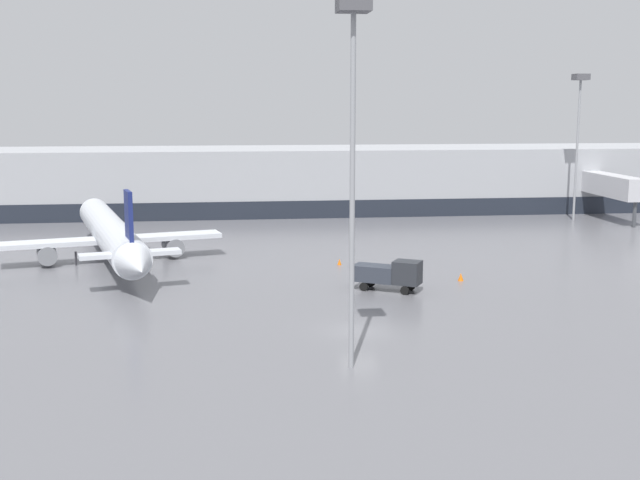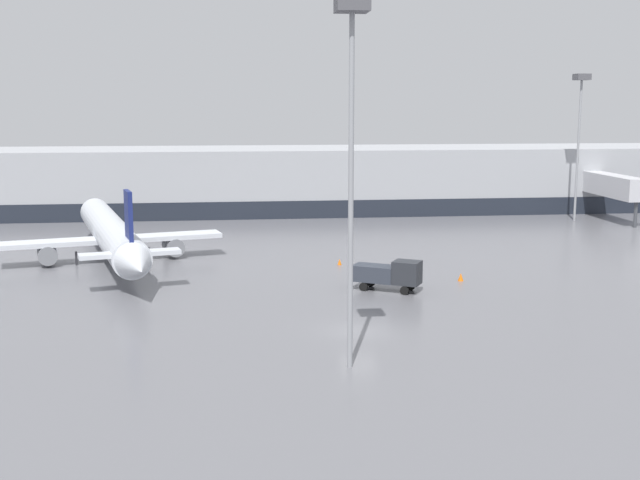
{
  "view_description": "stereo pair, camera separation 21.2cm",
  "coord_description": "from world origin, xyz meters",
  "px_view_note": "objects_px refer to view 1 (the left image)",
  "views": [
    {
      "loc": [
        -8.81,
        -51.63,
        15.16
      ],
      "look_at": [
        -0.33,
        19.27,
        3.0
      ],
      "focal_mm": 45.0,
      "sensor_mm": 36.0,
      "label": 1
    },
    {
      "loc": [
        -8.6,
        -51.66,
        15.16
      ],
      "look_at": [
        -0.33,
        19.27,
        3.0
      ],
      "focal_mm": 45.0,
      "sensor_mm": 36.0,
      "label": 2
    }
  ],
  "objects_px": {
    "service_truck_2": "(389,273)",
    "traffic_cone_0": "(339,262)",
    "parked_jet_0": "(111,234)",
    "apron_light_mast_3": "(579,106)",
    "traffic_cone_1": "(461,277)",
    "apron_light_mast_5": "(353,85)"
  },
  "relations": [
    {
      "from": "traffic_cone_0",
      "to": "apron_light_mast_5",
      "type": "height_order",
      "value": "apron_light_mast_5"
    },
    {
      "from": "parked_jet_0",
      "to": "apron_light_mast_5",
      "type": "distance_m",
      "value": 41.1
    },
    {
      "from": "parked_jet_0",
      "to": "traffic_cone_1",
      "type": "height_order",
      "value": "parked_jet_0"
    },
    {
      "from": "parked_jet_0",
      "to": "traffic_cone_0",
      "type": "height_order",
      "value": "parked_jet_0"
    },
    {
      "from": "parked_jet_0",
      "to": "service_truck_2",
      "type": "height_order",
      "value": "parked_jet_0"
    },
    {
      "from": "service_truck_2",
      "to": "traffic_cone_0",
      "type": "xyz_separation_m",
      "value": [
        -2.52,
        11.1,
        -1.17
      ]
    },
    {
      "from": "traffic_cone_0",
      "to": "traffic_cone_1",
      "type": "height_order",
      "value": "traffic_cone_1"
    },
    {
      "from": "service_truck_2",
      "to": "traffic_cone_0",
      "type": "relative_size",
      "value": 9.95
    },
    {
      "from": "apron_light_mast_3",
      "to": "parked_jet_0",
      "type": "bearing_deg",
      "value": -159.32
    },
    {
      "from": "apron_light_mast_5",
      "to": "traffic_cone_0",
      "type": "bearing_deg",
      "value": 83.11
    },
    {
      "from": "parked_jet_0",
      "to": "apron_light_mast_3",
      "type": "bearing_deg",
      "value": -83.53
    },
    {
      "from": "parked_jet_0",
      "to": "apron_light_mast_5",
      "type": "relative_size",
      "value": 1.87
    },
    {
      "from": "parked_jet_0",
      "to": "traffic_cone_1",
      "type": "distance_m",
      "value": 33.79
    },
    {
      "from": "apron_light_mast_3",
      "to": "apron_light_mast_5",
      "type": "bearing_deg",
      "value": -124.67
    },
    {
      "from": "parked_jet_0",
      "to": "apron_light_mast_3",
      "type": "xyz_separation_m",
      "value": [
        56.75,
        21.43,
        12.19
      ]
    },
    {
      "from": "apron_light_mast_5",
      "to": "apron_light_mast_3",
      "type": "bearing_deg",
      "value": 55.33
    },
    {
      "from": "service_truck_2",
      "to": "apron_light_mast_5",
      "type": "distance_m",
      "value": 24.63
    },
    {
      "from": "traffic_cone_0",
      "to": "service_truck_2",
      "type": "bearing_deg",
      "value": -77.2
    },
    {
      "from": "traffic_cone_1",
      "to": "apron_light_mast_3",
      "type": "height_order",
      "value": "apron_light_mast_3"
    },
    {
      "from": "apron_light_mast_3",
      "to": "service_truck_2",
      "type": "bearing_deg",
      "value": -131.27
    },
    {
      "from": "parked_jet_0",
      "to": "service_truck_2",
      "type": "relative_size",
      "value": 6.76
    },
    {
      "from": "parked_jet_0",
      "to": "apron_light_mast_3",
      "type": "distance_m",
      "value": 61.87
    }
  ]
}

